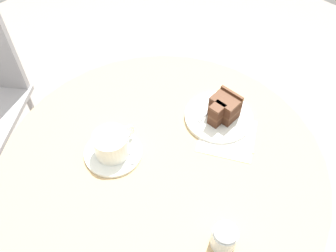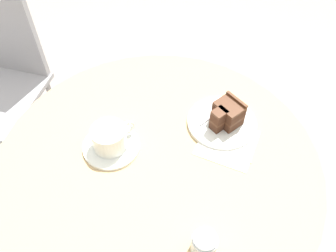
{
  "view_description": "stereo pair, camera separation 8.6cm",
  "coord_description": "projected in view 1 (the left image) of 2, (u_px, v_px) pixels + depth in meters",
  "views": [
    {
      "loc": [
        -0.36,
        -0.38,
        1.48
      ],
      "look_at": [
        0.08,
        0.05,
        0.73
      ],
      "focal_mm": 38.0,
      "sensor_mm": 36.0,
      "label": 1
    },
    {
      "loc": [
        -0.29,
        -0.43,
        1.48
      ],
      "look_at": [
        0.08,
        0.05,
        0.73
      ],
      "focal_mm": 38.0,
      "sensor_mm": 36.0,
      "label": 2
    }
  ],
  "objects": [
    {
      "name": "cake_plate",
      "position": [
        218.0,
        117.0,
        1.03
      ],
      "size": [
        0.2,
        0.2,
        0.01
      ],
      "color": "silver",
      "rests_on": "cafe_table"
    },
    {
      "name": "cake_slice",
      "position": [
        224.0,
        108.0,
        1.0
      ],
      "size": [
        0.09,
        0.08,
        0.08
      ],
      "rotation": [
        0.0,
        0.0,
        3.17
      ],
      "color": "#422619",
      "rests_on": "cake_plate"
    },
    {
      "name": "teaspoon",
      "position": [
        130.0,
        153.0,
        0.94
      ],
      "size": [
        0.05,
        0.09,
        0.0
      ],
      "rotation": [
        0.0,
        0.0,
        4.27
      ],
      "color": "#B7B7BC",
      "rests_on": "saucer"
    },
    {
      "name": "napkin",
      "position": [
        228.0,
        134.0,
        1.0
      ],
      "size": [
        0.21,
        0.21,
        0.0
      ],
      "rotation": [
        0.0,
        0.0,
        0.5
      ],
      "color": "silver",
      "rests_on": "cafe_table"
    },
    {
      "name": "saucer",
      "position": [
        113.0,
        152.0,
        0.95
      ],
      "size": [
        0.16,
        0.16,
        0.01
      ],
      "color": "silver",
      "rests_on": "cafe_table"
    },
    {
      "name": "sugar_pot",
      "position": [
        224.0,
        237.0,
        0.77
      ],
      "size": [
        0.06,
        0.06,
        0.07
      ],
      "color": "silver",
      "rests_on": "cafe_table"
    },
    {
      "name": "cafe_table",
      "position": [
        162.0,
        183.0,
        1.02
      ],
      "size": [
        0.87,
        0.87,
        0.69
      ],
      "color": "tan",
      "rests_on": "ground"
    },
    {
      "name": "fork",
      "position": [
        217.0,
        103.0,
        1.06
      ],
      "size": [
        0.15,
        0.03,
        0.0
      ],
      "rotation": [
        0.0,
        0.0,
        0.11
      ],
      "color": "#B7B7BC",
      "rests_on": "cake_plate"
    },
    {
      "name": "coffee_cup",
      "position": [
        112.0,
        144.0,
        0.92
      ],
      "size": [
        0.13,
        0.09,
        0.07
      ],
      "color": "silver",
      "rests_on": "saucer"
    }
  ]
}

